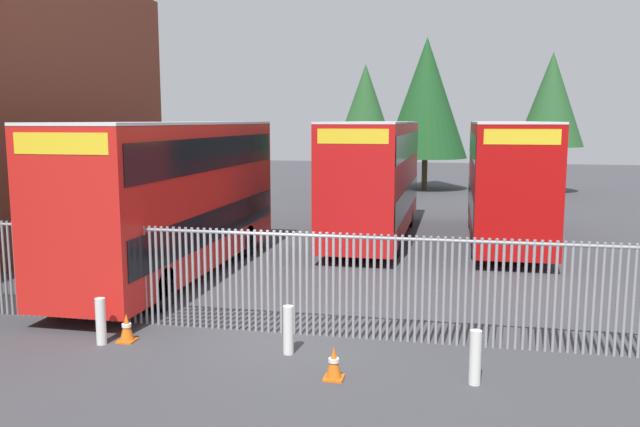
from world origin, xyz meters
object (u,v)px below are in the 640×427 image
bollard_near_left (101,321)px  bollard_center_front (288,330)px  traffic_cone_mid_forecourt (334,363)px  double_decker_bus_behind_fence_right (506,176)px  bollard_near_right (475,357)px  traffic_cone_by_gate (127,328)px  double_decker_bus_near_gate (175,192)px  double_decker_bus_behind_fence_left (375,175)px

bollard_near_left → bollard_center_front: (3.82, 0.24, 0.00)m
traffic_cone_mid_forecourt → bollard_near_left: bearing=170.8°
double_decker_bus_behind_fence_right → bollard_near_right: (-1.39, -13.94, -1.95)m
double_decker_bus_behind_fence_right → traffic_cone_mid_forecourt: size_ratio=18.32×
bollard_near_right → traffic_cone_by_gate: bollard_near_right is taller
double_decker_bus_behind_fence_right → bollard_near_right: double_decker_bus_behind_fence_right is taller
bollard_near_right → traffic_cone_by_gate: 6.92m
double_decker_bus_near_gate → bollard_near_right: size_ratio=11.38×
double_decker_bus_behind_fence_right → traffic_cone_by_gate: double_decker_bus_behind_fence_right is taller
traffic_cone_by_gate → bollard_near_right: bearing=-6.4°
traffic_cone_mid_forecourt → double_decker_bus_near_gate: bearing=131.6°
traffic_cone_by_gate → traffic_cone_mid_forecourt: same height
double_decker_bus_behind_fence_right → bollard_near_right: size_ratio=11.38×
traffic_cone_by_gate → traffic_cone_mid_forecourt: bearing=-13.1°
double_decker_bus_behind_fence_left → traffic_cone_mid_forecourt: 14.06m
traffic_cone_by_gate → double_decker_bus_behind_fence_left: bearing=75.0°
bollard_center_front → traffic_cone_by_gate: size_ratio=1.61×
double_decker_bus_near_gate → double_decker_bus_behind_fence_right: 12.29m
double_decker_bus_near_gate → bollard_center_front: size_ratio=11.38×
bollard_center_front → bollard_near_right: (3.48, -0.76, 0.00)m
double_decker_bus_near_gate → double_decker_bus_behind_fence_left: 8.70m
traffic_cone_mid_forecourt → double_decker_bus_behind_fence_left: bearing=94.3°
bollard_near_left → traffic_cone_mid_forecourt: 4.97m
bollard_near_right → traffic_cone_by_gate: bearing=173.6°
double_decker_bus_behind_fence_right → bollard_center_front: 14.19m
double_decker_bus_near_gate → bollard_center_front: (4.78, -5.58, -1.95)m
double_decker_bus_behind_fence_left → bollard_center_front: 12.97m
double_decker_bus_near_gate → traffic_cone_by_gate: bearing=-76.0°
double_decker_bus_near_gate → bollard_near_left: double_decker_bus_near_gate is taller
double_decker_bus_behind_fence_left → bollard_center_front: double_decker_bus_behind_fence_left is taller
double_decker_bus_behind_fence_right → traffic_cone_by_gate: 15.70m
double_decker_bus_behind_fence_right → traffic_cone_mid_forecourt: bearing=-104.9°
bollard_near_right → bollard_center_front: bearing=167.7°
traffic_cone_by_gate → bollard_center_front: bearing=-0.1°
double_decker_bus_behind_fence_left → double_decker_bus_behind_fence_right: bearing=4.3°
double_decker_bus_behind_fence_left → bollard_near_right: bearing=-75.8°
traffic_cone_mid_forecourt → bollard_near_right: bearing=6.6°
bollard_near_left → traffic_cone_mid_forecourt: bearing=-9.2°
double_decker_bus_near_gate → bollard_near_left: (0.96, -5.82, -1.95)m
double_decker_bus_near_gate → bollard_center_front: bearing=-49.4°
double_decker_bus_near_gate → double_decker_bus_behind_fence_left: bearing=56.4°
double_decker_bus_behind_fence_left → traffic_cone_mid_forecourt: bearing=-85.7°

